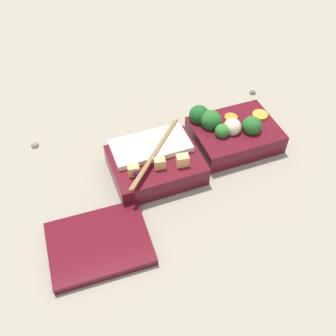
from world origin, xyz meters
The scene contains 6 objects.
ground_plane centered at (0.00, 0.00, 0.00)m, with size 3.00×3.00×0.00m, color gray.
bento_tray_vegetable centered at (-0.08, -0.03, 0.03)m, with size 0.17×0.14×0.08m.
bento_tray_rice centered at (0.10, 0.00, 0.03)m, with size 0.17×0.16×0.07m.
bento_lid centered at (0.25, 0.13, 0.01)m, with size 0.17×0.13×0.02m, color #510F19.
pebble_0 centered at (0.32, -0.16, 0.00)m, with size 0.02×0.02×0.02m, color #7A6B5B.
pebble_1 centered at (-0.21, -0.16, 0.00)m, with size 0.02×0.02×0.02m, color #595651.
Camera 1 is at (0.26, 0.50, 0.59)m, focal length 42.00 mm.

